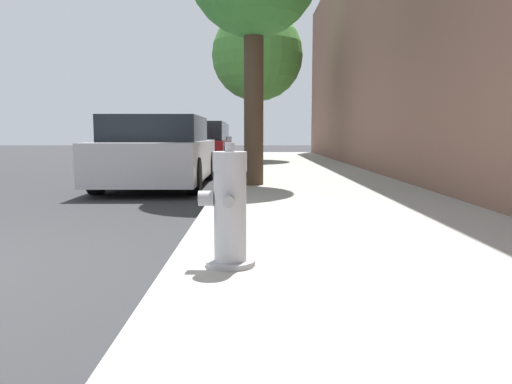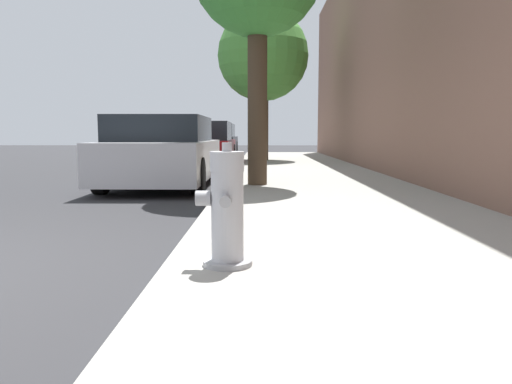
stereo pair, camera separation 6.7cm
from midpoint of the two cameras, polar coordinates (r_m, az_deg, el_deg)
The scene contains 6 objects.
sidewalk_slab at distance 3.43m, azimuth 17.16°, elevation -9.40°, with size 3.26×40.00×0.15m.
fire_hydrant at distance 3.24m, azimuth -3.64°, elevation -2.14°, with size 0.37×0.37×0.80m.
parked_car_near at distance 9.66m, azimuth -11.22°, elevation 4.44°, with size 1.82×4.17×1.33m.
parked_car_mid at distance 15.58m, azimuth -6.73°, elevation 5.38°, with size 1.79×3.91×1.37m.
parked_car_far at distance 20.68m, azimuth -5.64°, elevation 5.76°, with size 1.83×4.07×1.40m.
street_tree_far at distance 16.53m, azimuth 0.03°, elevation 15.29°, with size 2.91×2.91×4.81m.
Camera 1 is at (2.72, -3.14, 1.01)m, focal length 35.00 mm.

